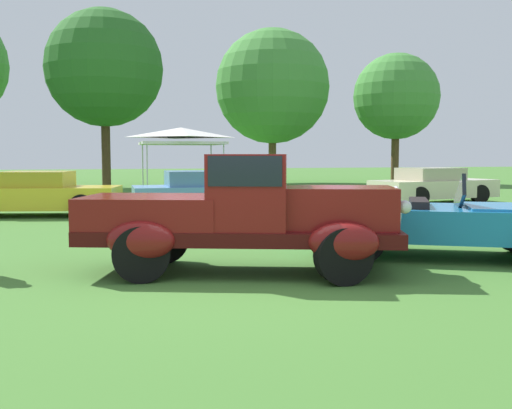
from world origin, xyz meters
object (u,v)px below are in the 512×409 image
feature_pickup_truck (243,213)px  canopy_tent_center_field (181,135)px  show_car_yellow (42,194)px  show_car_skyblue (201,193)px  show_car_cream (434,186)px  neighbor_convertible (451,222)px

feature_pickup_truck → canopy_tent_center_field: 15.17m
feature_pickup_truck → show_car_yellow: 9.75m
show_car_skyblue → show_car_cream: size_ratio=0.81×
feature_pickup_truck → canopy_tent_center_field: canopy_tent_center_field is taller
show_car_skyblue → show_car_yellow: bearing=172.3°
neighbor_convertible → canopy_tent_center_field: size_ratio=1.44×
show_car_cream → canopy_tent_center_field: bearing=149.3°
show_car_yellow → show_car_skyblue: bearing=-7.7°
neighbor_convertible → feature_pickup_truck: bearing=-172.6°
show_car_yellow → canopy_tent_center_field: (4.56, 6.02, 1.82)m
feature_pickup_truck → neighbor_convertible: 3.66m
show_car_skyblue → show_car_cream: (8.35, 1.80, 0.00)m
show_car_cream → canopy_tent_center_field: canopy_tent_center_field is taller
show_car_yellow → show_car_skyblue: 4.37m
feature_pickup_truck → canopy_tent_center_field: size_ratio=1.51×
feature_pickup_truck → show_car_skyblue: feature_pickup_truck is taller
neighbor_convertible → show_car_yellow: (-7.26, 8.57, 0.02)m
show_car_yellow → canopy_tent_center_field: bearing=52.9°
neighbor_convertible → show_car_yellow: neighbor_convertible is taller
show_car_cream → canopy_tent_center_field: size_ratio=1.52×
feature_pickup_truck → canopy_tent_center_field: bearing=86.5°
canopy_tent_center_field → show_car_yellow: bearing=-127.1°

